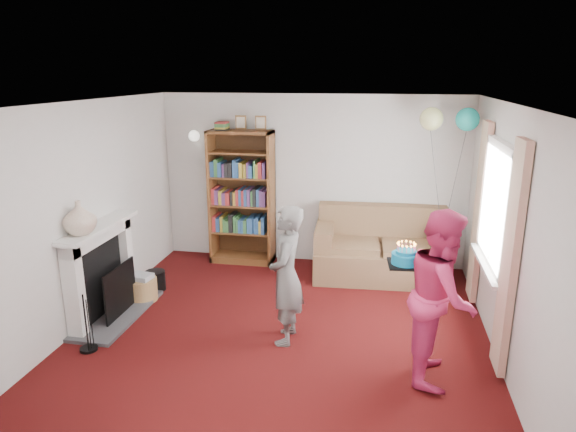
% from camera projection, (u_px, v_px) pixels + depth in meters
% --- Properties ---
extents(ground, '(5.00, 5.00, 0.00)m').
position_uv_depth(ground, '(278.00, 339.00, 5.56)').
color(ground, '#350708').
rests_on(ground, ground).
extents(wall_back, '(4.50, 0.02, 2.50)m').
position_uv_depth(wall_back, '(312.00, 180.00, 7.60)').
color(wall_back, silver).
rests_on(wall_back, ground).
extents(wall_left, '(0.02, 5.00, 2.50)m').
position_uv_depth(wall_left, '(76.00, 218.00, 5.62)').
color(wall_left, silver).
rests_on(wall_left, ground).
extents(wall_right, '(0.02, 5.00, 2.50)m').
position_uv_depth(wall_right, '(513.00, 242.00, 4.82)').
color(wall_right, silver).
rests_on(wall_right, ground).
extents(ceiling, '(4.50, 5.00, 0.01)m').
position_uv_depth(ceiling, '(277.00, 104.00, 4.88)').
color(ceiling, white).
rests_on(ceiling, wall_back).
extents(fireplace, '(0.55, 1.80, 1.12)m').
position_uv_depth(fireplace, '(106.00, 275.00, 5.97)').
color(fireplace, '#3F3F42').
rests_on(fireplace, ground).
extents(window_bay, '(0.14, 2.02, 2.20)m').
position_uv_depth(window_bay, '(494.00, 228.00, 5.41)').
color(window_bay, white).
rests_on(window_bay, ground).
extents(wall_sconce, '(0.16, 0.23, 0.16)m').
position_uv_depth(wall_sconce, '(194.00, 136.00, 7.60)').
color(wall_sconce, gold).
rests_on(wall_sconce, ground).
extents(bookcase, '(0.94, 0.42, 2.20)m').
position_uv_depth(bookcase, '(242.00, 199.00, 7.66)').
color(bookcase, '#472B14').
rests_on(bookcase, ground).
extents(sofa, '(1.82, 0.96, 0.96)m').
position_uv_depth(sofa, '(380.00, 251.00, 7.24)').
color(sofa, brown).
rests_on(sofa, ground).
extents(wicker_basket, '(0.38, 0.38, 0.34)m').
position_uv_depth(wicker_basket, '(142.00, 288.00, 6.49)').
color(wicker_basket, '#A8834E').
rests_on(wicker_basket, ground).
extents(person_striped, '(0.37, 0.55, 1.50)m').
position_uv_depth(person_striped, '(286.00, 275.00, 5.36)').
color(person_striped, black).
rests_on(person_striped, ground).
extents(person_magenta, '(0.69, 0.85, 1.64)m').
position_uv_depth(person_magenta, '(442.00, 296.00, 4.70)').
color(person_magenta, '#CB285A').
rests_on(person_magenta, ground).
extents(birthday_cake, '(0.32, 0.32, 0.22)m').
position_uv_depth(birthday_cake, '(406.00, 259.00, 4.83)').
color(birthday_cake, black).
rests_on(birthday_cake, ground).
extents(balloons, '(0.74, 0.31, 1.68)m').
position_uv_depth(balloons, '(449.00, 119.00, 6.48)').
color(balloons, '#3F3F3F').
rests_on(balloons, ground).
extents(mantel_vase, '(0.43, 0.43, 0.36)m').
position_uv_depth(mantel_vase, '(79.00, 218.00, 5.44)').
color(mantel_vase, beige).
rests_on(mantel_vase, fireplace).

